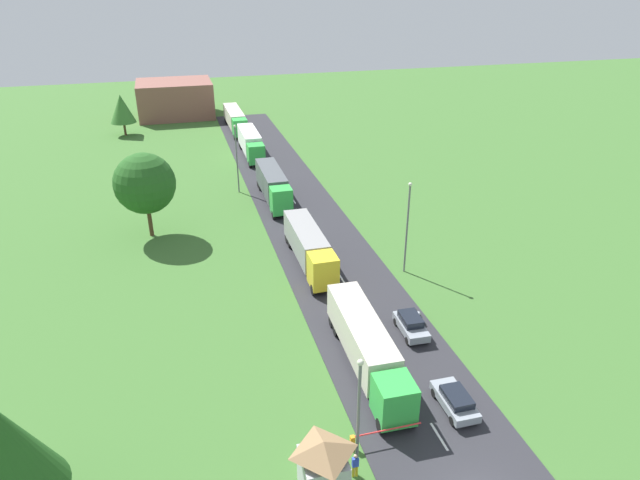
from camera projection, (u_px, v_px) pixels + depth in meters
name	position (u px, v px, depth m)	size (l,w,h in m)	color
road	(346.00, 286.00, 52.11)	(10.00, 140.00, 0.06)	#2B2B30
lane_marking_centre	(355.00, 299.00, 50.01)	(0.16, 123.87, 0.01)	white
truck_lead	(367.00, 345.00, 40.58)	(2.81, 13.58, 3.49)	green
truck_second	(309.00, 246.00, 55.04)	(2.50, 12.45, 3.49)	yellow
truck_third	(273.00, 184.00, 70.44)	(2.57, 12.44, 3.78)	green
truck_fourth	(251.00, 143.00, 87.52)	(2.55, 12.44, 3.72)	green
truck_fifth	(235.00, 119.00, 101.76)	(2.57, 14.40, 3.46)	green
car_lead	(455.00, 400.00, 37.28)	(1.84, 4.06, 1.40)	#8C939E
car_second	(411.00, 324.00, 45.11)	(1.90, 4.03, 1.54)	#8C939E
motorcycle_courier	(418.00, 315.00, 46.88)	(0.28, 1.94, 0.91)	black
guard_booth	(323.00, 467.00, 30.92)	(2.81, 2.90, 3.77)	#B2B2B7
barrier_gate	(365.00, 438.00, 34.40)	(4.64, 0.28, 1.05)	orange
person_lead	(355.00, 465.00, 32.31)	(0.38, 0.22, 1.69)	yellow
lamppost_lead	(358.00, 414.00, 30.73)	(0.36, 0.36, 8.36)	slate
lamppost_second	(407.00, 224.00, 52.59)	(0.36, 0.36, 9.19)	slate
lamppost_third	(237.00, 156.00, 72.05)	(0.36, 0.36, 9.01)	slate
tree_oak	(122.00, 109.00, 97.52)	(4.39, 4.39, 7.10)	#513823
tree_maple	(145.00, 184.00, 59.55)	(6.53, 6.53, 9.36)	#513823
distant_building	(175.00, 99.00, 110.94)	(14.31, 11.71, 6.82)	brown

